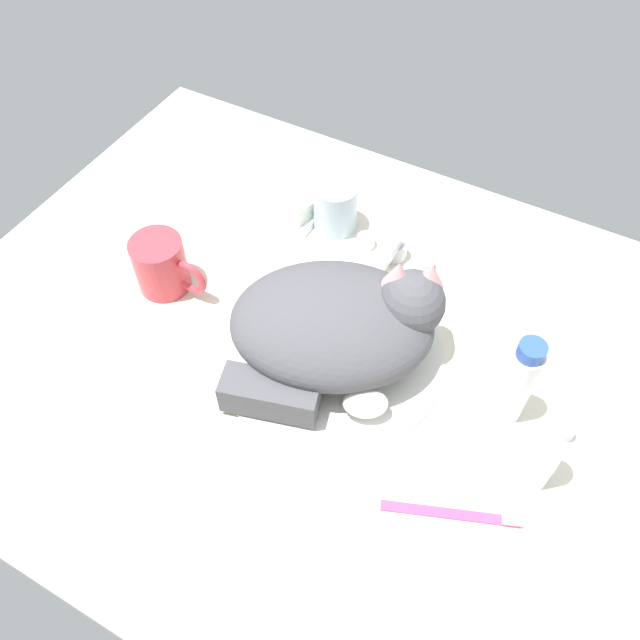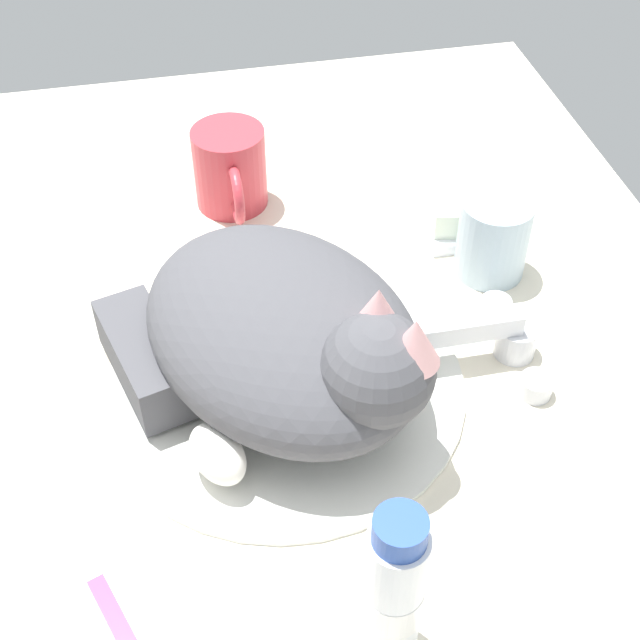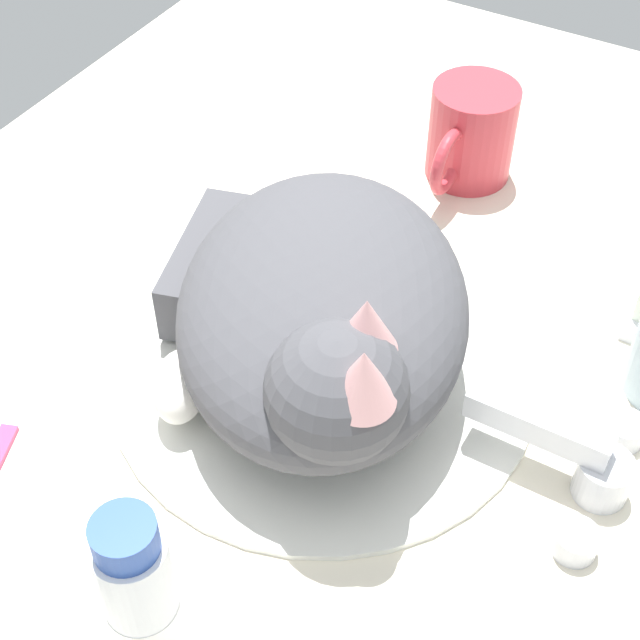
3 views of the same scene
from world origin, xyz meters
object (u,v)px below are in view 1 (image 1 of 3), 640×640
at_px(mouthwash_bottle, 545,453).
at_px(toothbrush, 459,514).
at_px(coffee_mug, 162,265).
at_px(rinse_cup, 335,207).
at_px(faucet, 391,253).
at_px(soap_bar, 290,204).
at_px(toothpaste_bottle, 517,383).
at_px(cat, 339,325).

xyz_separation_m(mouthwash_bottle, toothbrush, (-0.06, -0.09, -0.06)).
xyz_separation_m(coffee_mug, rinse_cup, (0.16, 0.23, -0.00)).
bearing_deg(faucet, soap_bar, 174.31).
distance_m(soap_bar, toothpaste_bottle, 0.46).
bearing_deg(coffee_mug, soap_bar, 68.32).
bearing_deg(toothbrush, rinse_cup, 134.52).
relative_size(toothpaste_bottle, mouthwash_bottle, 1.07).
relative_size(cat, mouthwash_bottle, 2.40).
relative_size(coffee_mug, toothpaste_bottle, 0.81).
height_order(toothpaste_bottle, mouthwash_bottle, toothpaste_bottle).
bearing_deg(faucet, mouthwash_bottle, -38.42).
distance_m(coffee_mug, toothbrush, 0.51).
bearing_deg(coffee_mug, rinse_cup, 55.26).
bearing_deg(mouthwash_bottle, faucet, 141.58).
height_order(cat, soap_bar, cat).
relative_size(faucet, cat, 0.39).
distance_m(faucet, toothbrush, 0.39).
bearing_deg(mouthwash_bottle, soap_bar, 152.29).
xyz_separation_m(cat, mouthwash_bottle, (0.28, -0.04, -0.01)).
bearing_deg(rinse_cup, coffee_mug, -124.74).
xyz_separation_m(coffee_mug, mouthwash_bottle, (0.56, -0.04, 0.02)).
xyz_separation_m(coffee_mug, toothpaste_bottle, (0.50, 0.03, 0.02)).
bearing_deg(rinse_cup, toothbrush, -45.48).
height_order(cat, coffee_mug, cat).
bearing_deg(faucet, cat, -86.97).
bearing_deg(mouthwash_bottle, toothpaste_bottle, 128.40).
height_order(soap_bar, mouthwash_bottle, mouthwash_bottle).
relative_size(faucet, soap_bar, 1.70).
distance_m(rinse_cup, mouthwash_bottle, 0.48).
xyz_separation_m(rinse_cup, toothbrush, (0.34, -0.35, -0.03)).
height_order(coffee_mug, mouthwash_bottle, mouthwash_bottle).
xyz_separation_m(cat, toothpaste_bottle, (0.22, 0.03, -0.00)).
bearing_deg(toothpaste_bottle, mouthwash_bottle, -51.60).
relative_size(faucet, coffee_mug, 1.09).
distance_m(toothpaste_bottle, toothbrush, 0.17).
relative_size(faucet, mouthwash_bottle, 0.94).
height_order(faucet, cat, cat).
xyz_separation_m(toothpaste_bottle, mouthwash_bottle, (0.06, -0.07, -0.00)).
bearing_deg(coffee_mug, mouthwash_bottle, -3.73).
bearing_deg(cat, toothbrush, -30.35).
relative_size(faucet, rinse_cup, 1.58).
xyz_separation_m(coffee_mug, soap_bar, (0.08, 0.21, -0.02)).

